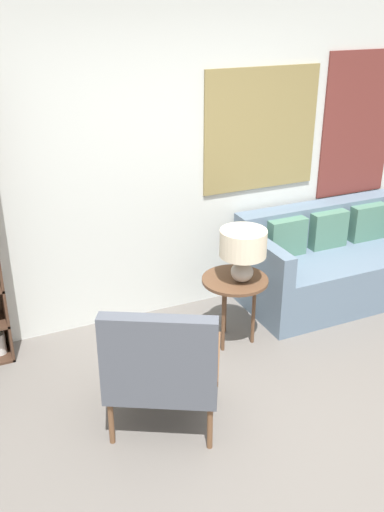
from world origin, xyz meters
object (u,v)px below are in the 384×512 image
at_px(side_table, 235,286).
at_px(table_lamp, 243,247).
at_px(armchair, 162,365).
at_px(couch, 333,263).

xyz_separation_m(side_table, table_lamp, (0.03, -0.06, 0.35)).
bearing_deg(armchair, couch, 26.64).
bearing_deg(table_lamp, couch, 17.63).
relative_size(side_table, table_lamp, 1.36).
distance_m(couch, side_table, 1.25).
distance_m(couch, table_lamp, 1.33).
relative_size(armchair, side_table, 1.61).
distance_m(armchair, couch, 2.36).
xyz_separation_m(armchair, side_table, (0.91, 0.74, 0.00)).
height_order(couch, table_lamp, table_lamp).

